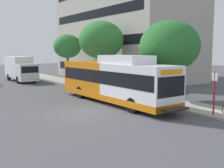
{
  "coord_description": "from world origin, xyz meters",
  "views": [
    {
      "loc": [
        -8.25,
        -14.53,
        3.93
      ],
      "look_at": [
        2.87,
        0.74,
        1.6
      ],
      "focal_mm": 42.52,
      "sensor_mm": 36.0,
      "label": 1
    }
  ],
  "objects": [
    {
      "name": "street_tree_mid_block",
      "position": [
        7.8,
        9.5,
        5.14
      ],
      "size": [
        4.79,
        4.79,
        7.04
      ],
      "color": "#4C3823",
      "rests_on": "sidewalk_curb"
    },
    {
      "name": "bus_stop_sign_pole",
      "position": [
        5.82,
        -5.53,
        1.65
      ],
      "size": [
        0.1,
        0.36,
        2.6
      ],
      "color": "red",
      "rests_on": "sidewalk_curb"
    },
    {
      "name": "lattice_comm_tower",
      "position": [
        18.19,
        30.91,
        8.11
      ],
      "size": [
        1.1,
        1.1,
        24.74
      ],
      "color": "#B7B7BC",
      "rests_on": "ground"
    },
    {
      "name": "ground_plane",
      "position": [
        0.0,
        8.0,
        0.0
      ],
      "size": [
        120.0,
        120.0,
        0.0
      ],
      "primitive_type": "plane",
      "color": "#4C4C51"
    },
    {
      "name": "transit_bus",
      "position": [
        3.74,
        1.66,
        1.7
      ],
      "size": [
        2.58,
        12.25,
        3.65
      ],
      "color": "white",
      "rests_on": "ground"
    },
    {
      "name": "sidewalk_curb",
      "position": [
        7.0,
        6.0,
        0.07
      ],
      "size": [
        3.0,
        56.0,
        0.14
      ],
      "primitive_type": "cube",
      "color": "#A8A399",
      "rests_on": "ground"
    },
    {
      "name": "box_truck_background",
      "position": [
        2.49,
        20.64,
        1.74
      ],
      "size": [
        2.32,
        7.01,
        3.25
      ],
      "color": "silver",
      "rests_on": "ground"
    },
    {
      "name": "street_tree_near_stop",
      "position": [
        7.72,
        -0.26,
        4.35
      ],
      "size": [
        4.69,
        4.69,
        6.21
      ],
      "color": "#4C3823",
      "rests_on": "sidewalk_curb"
    },
    {
      "name": "street_tree_far_block",
      "position": [
        7.7,
        17.37,
        4.58
      ],
      "size": [
        3.65,
        3.65,
        6.01
      ],
      "color": "#4C3823",
      "rests_on": "sidewalk_curb"
    }
  ]
}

